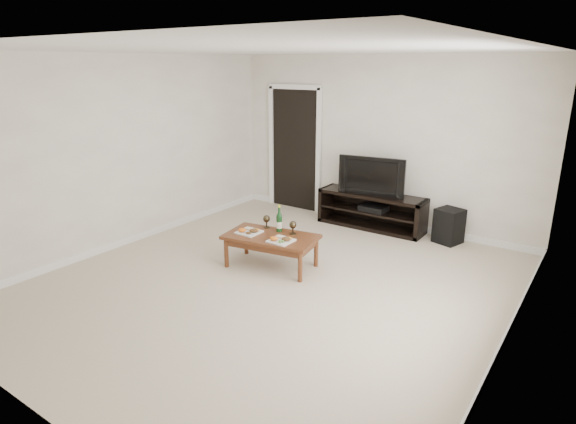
{
  "coord_description": "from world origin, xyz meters",
  "views": [
    {
      "loc": [
        3.06,
        -4.11,
        2.47
      ],
      "look_at": [
        -0.19,
        0.57,
        0.7
      ],
      "focal_mm": 30.0,
      "sensor_mm": 36.0,
      "label": 1
    }
  ],
  "objects_px": {
    "television": "(373,175)",
    "coffee_table": "(271,251)",
    "subwoofer": "(449,226)",
    "media_console": "(371,211)"
  },
  "relations": [
    {
      "from": "coffee_table",
      "to": "media_console",
      "type": "bearing_deg",
      "value": 80.05
    },
    {
      "from": "subwoofer",
      "to": "coffee_table",
      "type": "xyz_separation_m",
      "value": [
        -1.57,
        -2.14,
        -0.04
      ]
    },
    {
      "from": "subwoofer",
      "to": "television",
      "type": "bearing_deg",
      "value": -161.68
    },
    {
      "from": "media_console",
      "to": "subwoofer",
      "type": "xyz_separation_m",
      "value": [
        1.2,
        0.03,
        -0.03
      ]
    },
    {
      "from": "media_console",
      "to": "subwoofer",
      "type": "distance_m",
      "value": 1.2
    },
    {
      "from": "subwoofer",
      "to": "coffee_table",
      "type": "relative_size",
      "value": 0.44
    },
    {
      "from": "television",
      "to": "coffee_table",
      "type": "height_order",
      "value": "television"
    },
    {
      "from": "television",
      "to": "coffee_table",
      "type": "distance_m",
      "value": 2.23
    },
    {
      "from": "television",
      "to": "coffee_table",
      "type": "relative_size",
      "value": 0.9
    },
    {
      "from": "media_console",
      "to": "television",
      "type": "height_order",
      "value": "television"
    }
  ]
}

